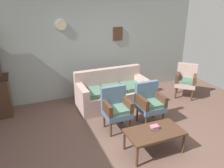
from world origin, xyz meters
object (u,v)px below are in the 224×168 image
(wingback_chair_by_fireplace, at_px, (186,79))
(book_stack_on_table, at_px, (155,127))
(floral_couch, at_px, (112,93))
(armchair_near_couch_end, at_px, (150,102))
(coffee_table, at_px, (154,133))
(floor_vase_by_wall, at_px, (181,77))
(armchair_near_cabinet, at_px, (116,107))

(wingback_chair_by_fireplace, distance_m, book_stack_on_table, 2.63)
(floral_couch, bearing_deg, armchair_near_couch_end, -68.76)
(armchair_near_couch_end, bearing_deg, coffee_table, -116.15)
(armchair_near_couch_end, xyz_separation_m, floor_vase_by_wall, (2.04, 1.49, -0.21))
(armchair_near_cabinet, xyz_separation_m, wingback_chair_by_fireplace, (2.40, 0.78, 0.00))
(armchair_near_couch_end, relative_size, coffee_table, 0.90)
(book_stack_on_table, bearing_deg, armchair_near_cabinet, 112.14)
(floral_couch, bearing_deg, book_stack_on_table, -89.56)
(armchair_near_cabinet, bearing_deg, floor_vase_by_wall, 27.41)
(armchair_near_cabinet, height_order, armchair_near_couch_end, same)
(floral_couch, relative_size, armchair_near_cabinet, 1.97)
(wingback_chair_by_fireplace, relative_size, floor_vase_by_wall, 1.54)
(armchair_near_couch_end, bearing_deg, armchair_near_cabinet, 176.89)
(floral_couch, height_order, armchair_near_cabinet, same)
(book_stack_on_table, bearing_deg, floral_couch, 90.44)
(floral_couch, relative_size, wingback_chair_by_fireplace, 1.97)
(armchair_near_couch_end, height_order, coffee_table, armchair_near_couch_end)
(book_stack_on_table, relative_size, floor_vase_by_wall, 0.25)
(armchair_near_cabinet, bearing_deg, wingback_chair_by_fireplace, 17.95)
(armchair_near_cabinet, distance_m, floor_vase_by_wall, 3.16)
(armchair_near_cabinet, bearing_deg, floral_couch, 71.58)
(armchair_near_cabinet, bearing_deg, armchair_near_couch_end, -3.11)
(floral_couch, height_order, book_stack_on_table, floral_couch)
(floral_couch, bearing_deg, floor_vase_by_wall, 9.63)
(floral_couch, relative_size, armchair_near_couch_end, 1.97)
(armchair_near_cabinet, bearing_deg, book_stack_on_table, -67.86)
(wingback_chair_by_fireplace, relative_size, coffee_table, 0.90)
(armchair_near_cabinet, relative_size, floor_vase_by_wall, 1.54)
(wingback_chair_by_fireplace, bearing_deg, book_stack_on_table, -140.82)
(floral_couch, bearing_deg, wingback_chair_by_fireplace, -7.20)
(wingback_chair_by_fireplace, bearing_deg, floral_couch, 172.80)
(floral_couch, distance_m, coffee_table, 1.98)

